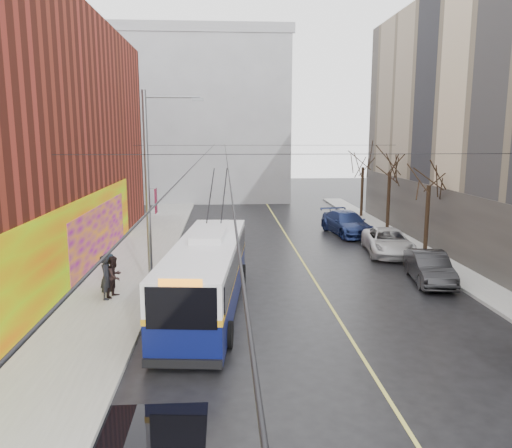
{
  "coord_description": "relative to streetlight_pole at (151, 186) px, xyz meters",
  "views": [
    {
      "loc": [
        -2.91,
        -12.25,
        7.09
      ],
      "look_at": [
        -1.41,
        11.1,
        2.91
      ],
      "focal_mm": 35.0,
      "sensor_mm": 36.0,
      "label": 1
    }
  ],
  "objects": [
    {
      "name": "ground",
      "position": [
        6.14,
        -10.0,
        -4.85
      ],
      "size": [
        140.0,
        140.0,
        0.0
      ],
      "primitive_type": "plane",
      "color": "black",
      "rests_on": "ground"
    },
    {
      "name": "sidewalk_left",
      "position": [
        -1.86,
        2.0,
        -4.77
      ],
      "size": [
        4.0,
        60.0,
        0.15
      ],
      "primitive_type": "cube",
      "color": "gray",
      "rests_on": "ground"
    },
    {
      "name": "sidewalk_right",
      "position": [
        15.14,
        2.0,
        -4.77
      ],
      "size": [
        2.0,
        60.0,
        0.15
      ],
      "primitive_type": "cube",
      "color": "gray",
      "rests_on": "ground"
    },
    {
      "name": "lane_line",
      "position": [
        7.64,
        4.0,
        -4.84
      ],
      "size": [
        0.12,
        50.0,
        0.01
      ],
      "primitive_type": "cube",
      "color": "#BFB74C",
      "rests_on": "ground"
    },
    {
      "name": "building_far",
      "position": [
        0.14,
        34.99,
        4.17
      ],
      "size": [
        20.5,
        12.1,
        18.0
      ],
      "color": "gray",
      "rests_on": "ground"
    },
    {
      "name": "streetlight_pole",
      "position": [
        0.0,
        0.0,
        0.0
      ],
      "size": [
        2.65,
        0.6,
        9.0
      ],
      "color": "slate",
      "rests_on": "ground"
    },
    {
      "name": "catenary_wires",
      "position": [
        3.6,
        4.77,
        1.4
      ],
      "size": [
        18.0,
        60.0,
        0.22
      ],
      "color": "black"
    },
    {
      "name": "tree_near",
      "position": [
        15.14,
        6.0,
        0.13
      ],
      "size": [
        3.2,
        3.2,
        6.4
      ],
      "color": "black",
      "rests_on": "ground"
    },
    {
      "name": "tree_mid",
      "position": [
        15.14,
        13.0,
        0.41
      ],
      "size": [
        3.2,
        3.2,
        6.68
      ],
      "color": "black",
      "rests_on": "ground"
    },
    {
      "name": "tree_far",
      "position": [
        15.14,
        20.0,
        0.3
      ],
      "size": [
        3.2,
        3.2,
        6.57
      ],
      "color": "black",
      "rests_on": "ground"
    },
    {
      "name": "puddle",
      "position": [
        1.39,
        -11.64,
        -4.84
      ],
      "size": [
        2.7,
        3.61,
        0.01
      ],
      "primitive_type": "cube",
      "color": "black",
      "rests_on": "ground"
    },
    {
      "name": "pigeons_flying",
      "position": [
        2.54,
        1.04,
        2.67
      ],
      "size": [
        3.31,
        1.33,
        2.64
      ],
      "color": "slate"
    },
    {
      "name": "trolleybus",
      "position": [
        2.48,
        -2.53,
        -3.34
      ],
      "size": [
        3.57,
        11.61,
        5.44
      ],
      "rotation": [
        0.0,
        0.0,
        -0.1
      ],
      "color": "#080E42",
      "rests_on": "ground"
    },
    {
      "name": "parked_car_b",
      "position": [
        13.14,
        0.62,
        -4.1
      ],
      "size": [
        2.21,
        4.74,
        1.5
      ],
      "primitive_type": "imported",
      "rotation": [
        0.0,
        0.0,
        -0.14
      ],
      "color": "black",
      "rests_on": "ground"
    },
    {
      "name": "parked_car_c",
      "position": [
        13.04,
        6.52,
        -4.09
      ],
      "size": [
        3.19,
        5.73,
        1.52
      ],
      "primitive_type": "imported",
      "rotation": [
        0.0,
        0.0,
        -0.13
      ],
      "color": "silver",
      "rests_on": "ground"
    },
    {
      "name": "parked_car_d",
      "position": [
        12.02,
        12.61,
        -4.02
      ],
      "size": [
        3.24,
        6.03,
        1.66
      ],
      "primitive_type": "imported",
      "rotation": [
        0.0,
        0.0,
        0.17
      ],
      "color": "navy",
      "rests_on": "ground"
    },
    {
      "name": "following_car",
      "position": [
        3.19,
        10.06,
        -4.04
      ],
      "size": [
        2.68,
        5.01,
        1.62
      ],
      "primitive_type": "imported",
      "rotation": [
        0.0,
        0.0,
        0.17
      ],
      "color": "#A5A6AA",
      "rests_on": "ground"
    },
    {
      "name": "pedestrian_a",
      "position": [
        -1.85,
        -1.34,
        -3.74
      ],
      "size": [
        0.49,
        0.72,
        1.91
      ],
      "primitive_type": "imported",
      "rotation": [
        0.0,
        0.0,
        1.52
      ],
      "color": "black",
      "rests_on": "sidewalk_left"
    },
    {
      "name": "pedestrian_b",
      "position": [
        -1.56,
        -1.07,
        -3.79
      ],
      "size": [
        0.96,
        1.07,
        1.81
      ],
      "primitive_type": "imported",
      "rotation": [
        0.0,
        0.0,
        1.19
      ],
      "color": "black",
      "rests_on": "sidewalk_left"
    },
    {
      "name": "pedestrian_c",
      "position": [
        -1.97,
        -0.25,
        -3.82
      ],
      "size": [
        1.12,
        1.3,
        1.75
      ],
      "primitive_type": "imported",
      "rotation": [
        0.0,
        0.0,
        2.09
      ],
      "color": "black",
      "rests_on": "sidewalk_left"
    }
  ]
}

